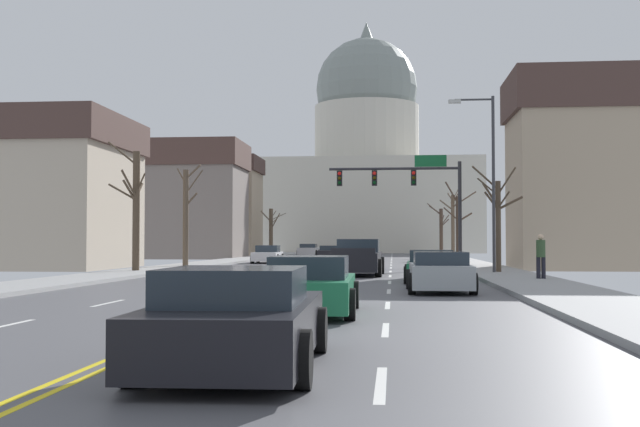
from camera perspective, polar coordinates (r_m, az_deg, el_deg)
ground at (r=32.93m, az=-0.97°, el=-4.70°), size 20.00×180.00×0.20m
signal_gantry at (r=46.86m, az=6.73°, el=2.03°), size 7.91×0.41×6.56m
street_lamp_right at (r=36.29m, az=12.20°, el=3.25°), size 2.08×0.24×8.05m
capitol_building at (r=108.18m, az=3.44°, el=3.12°), size 30.22×21.42×32.14m
sedan_near_00 at (r=42.60m, az=2.86°, el=-3.34°), size 2.11×4.28×1.22m
pickup_truck_near_01 at (r=35.42m, az=2.78°, el=-3.34°), size 2.39×5.43×1.64m
sedan_near_02 at (r=29.69m, az=8.13°, el=-3.93°), size 2.10×4.40×1.22m
sedan_near_03 at (r=24.14m, az=8.77°, el=-4.31°), size 2.00×4.29×1.23m
sedan_near_04 at (r=16.72m, az=-0.67°, el=-5.37°), size 2.05×4.48×1.24m
sedan_near_05 at (r=9.69m, az=-6.09°, el=-7.85°), size 2.12×4.44×1.24m
sedan_oncoming_00 at (r=54.88m, az=-3.87°, el=-3.04°), size 2.05×4.44×1.24m
sedan_oncoming_01 at (r=66.98m, az=0.67°, el=-2.88°), size 2.00×4.52×1.14m
sedan_oncoming_02 at (r=79.10m, az=-0.85°, el=-2.71°), size 2.05×4.27×1.25m
flank_building_00 at (r=80.68m, az=-8.86°, el=0.53°), size 12.64×6.89×10.10m
flank_building_01 at (r=69.80m, az=-10.20°, el=1.01°), size 11.33×7.52×10.25m
flank_building_02 at (r=47.75m, az=-21.87°, el=1.50°), size 13.50×9.50×8.62m
flank_building_03 at (r=45.68m, az=21.66°, el=3.00°), size 12.83×6.42×10.74m
bare_tree_00 at (r=36.76m, az=12.91°, el=-0.32°), size 2.40×1.70×4.82m
bare_tree_01 at (r=45.29m, az=-9.79°, el=-0.10°), size 1.64×1.19×5.79m
bare_tree_02 at (r=72.66m, az=8.86°, el=-1.22°), size 2.03×2.34×4.94m
bare_tree_03 at (r=77.49m, az=-3.61°, el=-1.27°), size 2.53×2.18×4.62m
bare_tree_04 at (r=66.31m, az=9.71°, el=-0.63°), size 1.95×2.64×6.24m
bare_tree_05 at (r=38.56m, az=-13.38°, el=0.44°), size 1.96×2.96×6.24m
bare_tree_06 at (r=50.65m, az=10.14°, el=-1.02°), size 2.20×1.06×5.23m
pedestrian_00 at (r=30.56m, az=15.88°, el=-2.86°), size 0.35×0.34×1.68m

